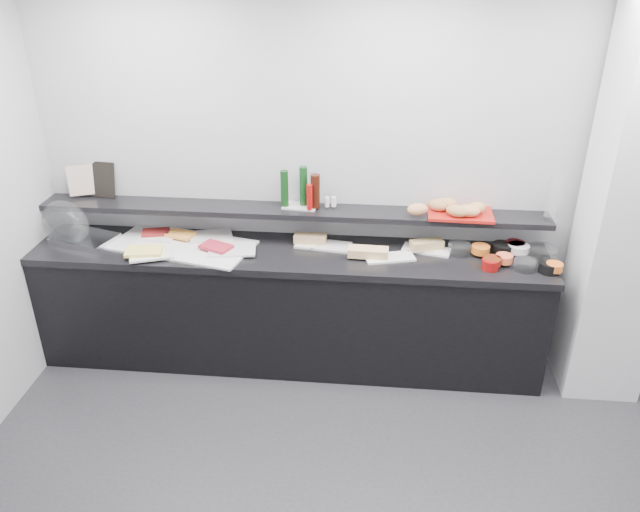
# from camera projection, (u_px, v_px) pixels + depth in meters

# --- Properties ---
(back_wall) EXTENTS (5.00, 0.02, 2.70)m
(back_wall) POSITION_uv_depth(u_px,v_px,m) (392.00, 179.00, 4.36)
(back_wall) COLOR #AEB1B6
(back_wall) RESTS_ON ground
(column) EXTENTS (0.50, 0.50, 2.70)m
(column) POSITION_uv_depth(u_px,v_px,m) (631.00, 206.00, 3.92)
(column) COLOR silver
(column) RESTS_ON ground
(buffet_cabinet) EXTENTS (3.60, 0.60, 0.85)m
(buffet_cabinet) POSITION_uv_depth(u_px,v_px,m) (289.00, 309.00, 4.57)
(buffet_cabinet) COLOR black
(buffet_cabinet) RESTS_ON ground
(counter_top) EXTENTS (3.62, 0.62, 0.05)m
(counter_top) POSITION_uv_depth(u_px,v_px,m) (288.00, 254.00, 4.37)
(counter_top) COLOR black
(counter_top) RESTS_ON buffet_cabinet
(wall_shelf) EXTENTS (3.60, 0.25, 0.04)m
(wall_shelf) POSITION_uv_depth(u_px,v_px,m) (291.00, 211.00, 4.41)
(wall_shelf) COLOR black
(wall_shelf) RESTS_ON back_wall
(cloche_base) EXTENTS (0.49, 0.40, 0.04)m
(cloche_base) POSITION_uv_depth(u_px,v_px,m) (85.00, 238.00, 4.49)
(cloche_base) COLOR silver
(cloche_base) RESTS_ON counter_top
(cloche_dome) EXTENTS (0.47, 0.40, 0.34)m
(cloche_dome) POSITION_uv_depth(u_px,v_px,m) (65.00, 224.00, 4.47)
(cloche_dome) COLOR silver
(cloche_dome) RESTS_ON cloche_base
(linen_runner) EXTENTS (1.07, 0.69, 0.01)m
(linen_runner) POSITION_uv_depth(u_px,v_px,m) (182.00, 245.00, 4.42)
(linen_runner) COLOR silver
(linen_runner) RESTS_ON counter_top
(platter_meat_a) EXTENTS (0.28, 0.20, 0.01)m
(platter_meat_a) POSITION_uv_depth(u_px,v_px,m) (157.00, 237.00, 4.51)
(platter_meat_a) COLOR white
(platter_meat_a) RESTS_ON linen_runner
(food_meat_a) EXTENTS (0.22, 0.17, 0.02)m
(food_meat_a) POSITION_uv_depth(u_px,v_px,m) (156.00, 232.00, 4.54)
(food_meat_a) COLOR maroon
(food_meat_a) RESTS_ON platter_meat_a
(platter_salmon) EXTENTS (0.35, 0.29, 0.01)m
(platter_salmon) POSITION_uv_depth(u_px,v_px,m) (211.00, 236.00, 4.53)
(platter_salmon) COLOR silver
(platter_salmon) RESTS_ON linen_runner
(food_salmon) EXTENTS (0.22, 0.17, 0.02)m
(food_salmon) POSITION_uv_depth(u_px,v_px,m) (181.00, 234.00, 4.51)
(food_salmon) COLOR orange
(food_salmon) RESTS_ON platter_salmon
(platter_cheese) EXTENTS (0.35, 0.29, 0.01)m
(platter_cheese) POSITION_uv_depth(u_px,v_px,m) (152.00, 254.00, 4.27)
(platter_cheese) COLOR white
(platter_cheese) RESTS_ON linen_runner
(food_cheese) EXTENTS (0.27, 0.20, 0.02)m
(food_cheese) POSITION_uv_depth(u_px,v_px,m) (144.00, 251.00, 4.27)
(food_cheese) COLOR #FAE661
(food_cheese) RESTS_ON platter_cheese
(platter_meat_b) EXTENTS (0.35, 0.26, 0.01)m
(platter_meat_b) POSITION_uv_depth(u_px,v_px,m) (232.00, 250.00, 4.33)
(platter_meat_b) COLOR silver
(platter_meat_b) RESTS_ON linen_runner
(food_meat_b) EXTENTS (0.25, 0.21, 0.02)m
(food_meat_b) POSITION_uv_depth(u_px,v_px,m) (216.00, 247.00, 4.33)
(food_meat_b) COLOR maroon
(food_meat_b) RESTS_ON platter_meat_b
(sandwich_plate_left) EXTENTS (0.41, 0.22, 0.01)m
(sandwich_plate_left) POSITION_uv_depth(u_px,v_px,m) (323.00, 245.00, 4.42)
(sandwich_plate_left) COLOR silver
(sandwich_plate_left) RESTS_ON counter_top
(sandwich_food_left) EXTENTS (0.23, 0.10, 0.06)m
(sandwich_food_left) POSITION_uv_depth(u_px,v_px,m) (310.00, 239.00, 4.44)
(sandwich_food_left) COLOR tan
(sandwich_food_left) RESTS_ON sandwich_plate_left
(tongs_left) EXTENTS (0.14, 0.09, 0.01)m
(tongs_left) POSITION_uv_depth(u_px,v_px,m) (318.00, 247.00, 4.38)
(tongs_left) COLOR #B0B4B8
(tongs_left) RESTS_ON sandwich_plate_left
(sandwich_plate_mid) EXTENTS (0.36, 0.23, 0.01)m
(sandwich_plate_mid) POSITION_uv_depth(u_px,v_px,m) (390.00, 258.00, 4.25)
(sandwich_plate_mid) COLOR white
(sandwich_plate_mid) RESTS_ON counter_top
(sandwich_food_mid) EXTENTS (0.28, 0.12, 0.06)m
(sandwich_food_mid) POSITION_uv_depth(u_px,v_px,m) (368.00, 252.00, 4.24)
(sandwich_food_mid) COLOR #DDB374
(sandwich_food_mid) RESTS_ON sandwich_plate_mid
(tongs_mid) EXTENTS (0.16, 0.01, 0.01)m
(tongs_mid) POSITION_uv_depth(u_px,v_px,m) (376.00, 259.00, 4.21)
(tongs_mid) COLOR silver
(tongs_mid) RESTS_ON sandwich_plate_mid
(sandwich_plate_right) EXTENTS (0.35, 0.21, 0.01)m
(sandwich_plate_right) POSITION_uv_depth(u_px,v_px,m) (426.00, 250.00, 4.36)
(sandwich_plate_right) COLOR white
(sandwich_plate_right) RESTS_ON counter_top
(sandwich_food_right) EXTENTS (0.25, 0.16, 0.06)m
(sandwich_food_right) POSITION_uv_depth(u_px,v_px,m) (427.00, 245.00, 4.35)
(sandwich_food_right) COLOR tan
(sandwich_food_right) RESTS_ON sandwich_plate_right
(tongs_right) EXTENTS (0.16, 0.03, 0.01)m
(tongs_right) POSITION_uv_depth(u_px,v_px,m) (423.00, 252.00, 4.30)
(tongs_right) COLOR silver
(tongs_right) RESTS_ON sandwich_plate_right
(bowl_glass_fruit) EXTENTS (0.20, 0.20, 0.07)m
(bowl_glass_fruit) POSITION_uv_depth(u_px,v_px,m) (459.00, 249.00, 4.31)
(bowl_glass_fruit) COLOR white
(bowl_glass_fruit) RESTS_ON counter_top
(fill_glass_fruit) EXTENTS (0.15, 0.15, 0.05)m
(fill_glass_fruit) POSITION_uv_depth(u_px,v_px,m) (480.00, 249.00, 4.28)
(fill_glass_fruit) COLOR orange
(fill_glass_fruit) RESTS_ON bowl_glass_fruit
(bowl_black_jam) EXTENTS (0.16, 0.16, 0.07)m
(bowl_black_jam) POSITION_uv_depth(u_px,v_px,m) (502.00, 249.00, 4.31)
(bowl_black_jam) COLOR black
(bowl_black_jam) RESTS_ON counter_top
(fill_black_jam) EXTENTS (0.17, 0.17, 0.05)m
(fill_black_jam) POSITION_uv_depth(u_px,v_px,m) (515.00, 245.00, 4.33)
(fill_black_jam) COLOR #570C10
(fill_black_jam) RESTS_ON bowl_black_jam
(bowl_glass_cream) EXTENTS (0.27, 0.27, 0.07)m
(bowl_glass_cream) POSITION_uv_depth(u_px,v_px,m) (542.00, 252.00, 4.26)
(bowl_glass_cream) COLOR silver
(bowl_glass_cream) RESTS_ON counter_top
(fill_glass_cream) EXTENTS (0.18, 0.18, 0.05)m
(fill_glass_cream) POSITION_uv_depth(u_px,v_px,m) (518.00, 248.00, 4.29)
(fill_glass_cream) COLOR white
(fill_glass_cream) RESTS_ON bowl_glass_cream
(bowl_red_jam) EXTENTS (0.12, 0.12, 0.07)m
(bowl_red_jam) POSITION_uv_depth(u_px,v_px,m) (490.00, 264.00, 4.10)
(bowl_red_jam) COLOR maroon
(bowl_red_jam) RESTS_ON counter_top
(fill_red_jam) EXTENTS (0.12, 0.12, 0.05)m
(fill_red_jam) POSITION_uv_depth(u_px,v_px,m) (492.00, 261.00, 4.12)
(fill_red_jam) COLOR #5E210D
(fill_red_jam) RESTS_ON bowl_red_jam
(bowl_glass_salmon) EXTENTS (0.18, 0.18, 0.07)m
(bowl_glass_salmon) POSITION_uv_depth(u_px,v_px,m) (525.00, 265.00, 4.10)
(bowl_glass_salmon) COLOR silver
(bowl_glass_salmon) RESTS_ON counter_top
(fill_glass_salmon) EXTENTS (0.15, 0.15, 0.05)m
(fill_glass_salmon) POSITION_uv_depth(u_px,v_px,m) (504.00, 258.00, 4.15)
(fill_glass_salmon) COLOR #FF663E
(fill_glass_salmon) RESTS_ON bowl_glass_salmon
(bowl_black_fruit) EXTENTS (0.14, 0.14, 0.07)m
(bowl_black_fruit) POSITION_uv_depth(u_px,v_px,m) (549.00, 267.00, 4.07)
(bowl_black_fruit) COLOR black
(bowl_black_fruit) RESTS_ON counter_top
(fill_black_fruit) EXTENTS (0.11, 0.11, 0.05)m
(fill_black_fruit) POSITION_uv_depth(u_px,v_px,m) (554.00, 267.00, 4.05)
(fill_black_fruit) COLOR orange
(fill_black_fruit) RESTS_ON bowl_black_fruit
(framed_print) EXTENTS (0.24, 0.11, 0.26)m
(framed_print) POSITION_uv_depth(u_px,v_px,m) (100.00, 179.00, 4.55)
(framed_print) COLOR black
(framed_print) RESTS_ON wall_shelf
(print_art) EXTENTS (0.19, 0.12, 0.22)m
(print_art) POSITION_uv_depth(u_px,v_px,m) (81.00, 180.00, 4.54)
(print_art) COLOR #C9A090
(print_art) RESTS_ON framed_print
(condiment_tray) EXTENTS (0.25, 0.17, 0.01)m
(condiment_tray) POSITION_uv_depth(u_px,v_px,m) (300.00, 206.00, 4.42)
(condiment_tray) COLOR silver
(condiment_tray) RESTS_ON wall_shelf
(bottle_green_a) EXTENTS (0.07, 0.07, 0.26)m
(bottle_green_a) POSITION_uv_depth(u_px,v_px,m) (284.00, 188.00, 4.35)
(bottle_green_a) COLOR #0F3713
(bottle_green_a) RESTS_ON condiment_tray
(bottle_brown) EXTENTS (0.07, 0.07, 0.24)m
(bottle_brown) POSITION_uv_depth(u_px,v_px,m) (315.00, 191.00, 4.33)
(bottle_brown) COLOR black
(bottle_brown) RESTS_ON condiment_tray
(bottle_green_b) EXTENTS (0.06, 0.06, 0.28)m
(bottle_green_b) POSITION_uv_depth(u_px,v_px,m) (304.00, 186.00, 4.37)
(bottle_green_b) COLOR #0F3914
(bottle_green_b) RESTS_ON condiment_tray
(bottle_hot) EXTENTS (0.05, 0.05, 0.18)m
(bottle_hot) POSITION_uv_depth(u_px,v_px,m) (310.00, 197.00, 4.32)
(bottle_hot) COLOR #A10D0B
(bottle_hot) RESTS_ON condiment_tray
(shaker_salt) EXTENTS (0.04, 0.04, 0.07)m
(shaker_salt) POSITION_uv_depth(u_px,v_px,m) (334.00, 202.00, 4.39)
(shaker_salt) COLOR white
(shaker_salt) RESTS_ON condiment_tray
(shaker_pepper) EXTENTS (0.03, 0.03, 0.07)m
(shaker_pepper) POSITION_uv_depth(u_px,v_px,m) (327.00, 202.00, 4.38)
(shaker_pepper) COLOR white
(shaker_pepper) RESTS_ON condiment_tray
(bread_tray) EXTENTS (0.45, 0.32, 0.02)m
(bread_tray) POSITION_uv_depth(u_px,v_px,m) (460.00, 213.00, 4.30)
(bread_tray) COLOR #B61A13
(bread_tray) RESTS_ON wall_shelf
(bread_roll_n) EXTENTS (0.15, 0.10, 0.08)m
(bread_roll_n) POSITION_uv_depth(u_px,v_px,m) (446.00, 204.00, 4.32)
(bread_roll_n) COLOR #BF8248
(bread_roll_n) RESTS_ON bread_tray
(bread_roll_sw) EXTENTS (0.17, 0.13, 0.08)m
(bread_roll_sw) POSITION_uv_depth(u_px,v_px,m) (418.00, 209.00, 4.23)
(bread_roll_sw) COLOR #D48950
(bread_roll_sw) RESTS_ON bread_tray
(bread_roll_s) EXTENTS (0.18, 0.15, 0.08)m
(bread_roll_s) POSITION_uv_depth(u_px,v_px,m) (457.00, 211.00, 4.20)
(bread_roll_s) COLOR #B37E44
(bread_roll_s) RESTS_ON bread_tray
(bread_roll_se) EXTENTS (0.17, 0.13, 0.08)m
(bread_roll_se) POSITION_uv_depth(u_px,v_px,m) (469.00, 211.00, 4.21)
(bread_roll_se) COLOR tan
(bread_roll_se) RESTS_ON bread_tray
(bread_roll_midw) EXTENTS (0.16, 0.13, 0.08)m
(bread_roll_midw) POSITION_uv_depth(u_px,v_px,m) (438.00, 205.00, 4.29)
(bread_roll_midw) COLOR #AF7743
(bread_roll_midw) RESTS_ON bread_tray
(bread_roll_mide) EXTENTS (0.14, 0.10, 0.08)m
(bread_roll_mide) POSITION_uv_depth(u_px,v_px,m) (477.00, 208.00, 4.25)
(bread_roll_mide) COLOR tan
(bread_roll_mide) RESTS_ON bread_tray
(carafe) EXTENTS (0.12, 0.12, 0.30)m
(carafe) POSITION_uv_depth(u_px,v_px,m) (554.00, 199.00, 4.16)
(carafe) COLOR white
(carafe) RESTS_ON wall_shelf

